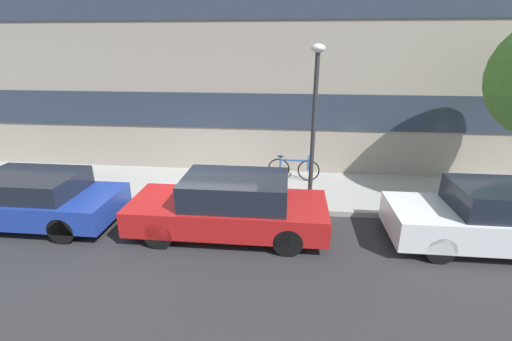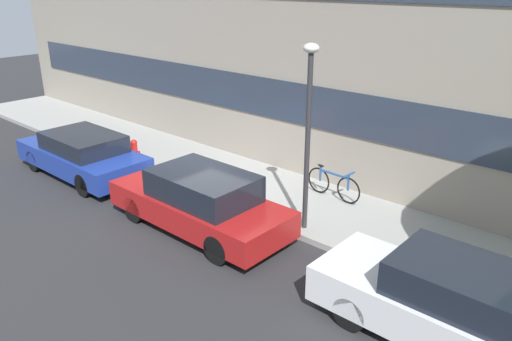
% 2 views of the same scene
% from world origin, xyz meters
% --- Properties ---
extents(ground_plane, '(56.00, 56.00, 0.00)m').
position_xyz_m(ground_plane, '(0.00, 0.00, 0.00)').
color(ground_plane, '#2B2B2D').
extents(sidewalk_strip, '(28.00, 2.81, 0.14)m').
position_xyz_m(sidewalk_strip, '(0.00, 1.40, 0.07)').
color(sidewalk_strip, '#9E9E99').
rests_on(sidewalk_strip, ground_plane).
extents(rowhouse_facade, '(28.00, 1.02, 9.67)m').
position_xyz_m(rowhouse_facade, '(0.00, 3.25, 4.84)').
color(rowhouse_facade, gray).
rests_on(rowhouse_facade, ground_plane).
extents(parked_car_blue, '(4.33, 1.73, 1.26)m').
position_xyz_m(parked_car_blue, '(-4.02, -1.05, 0.64)').
color(parked_car_blue, '#1E3899').
rests_on(parked_car_blue, ground_plane).
extents(parked_car_red, '(4.38, 1.69, 1.38)m').
position_xyz_m(parked_car_red, '(0.84, -1.05, 0.68)').
color(parked_car_red, '#AD1919').
rests_on(parked_car_red, ground_plane).
extents(parked_car_white, '(4.38, 1.60, 1.39)m').
position_xyz_m(parked_car_white, '(6.54, -1.05, 0.68)').
color(parked_car_white, silver).
rests_on(parked_car_white, ground_plane).
extents(fire_hydrant, '(0.48, 0.27, 0.68)m').
position_xyz_m(fire_hydrant, '(-3.58, 0.36, 0.48)').
color(fire_hydrant, red).
rests_on(fire_hydrant, sidewalk_strip).
extents(bicycle, '(1.58, 0.44, 0.77)m').
position_xyz_m(bicycle, '(2.27, 2.07, 0.52)').
color(bicycle, black).
rests_on(bicycle, sidewalk_strip).
extents(lamp_post, '(0.32, 0.32, 3.97)m').
position_xyz_m(lamp_post, '(2.68, 0.34, 2.64)').
color(lamp_post, '#2D2D30').
rests_on(lamp_post, sidewalk_strip).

